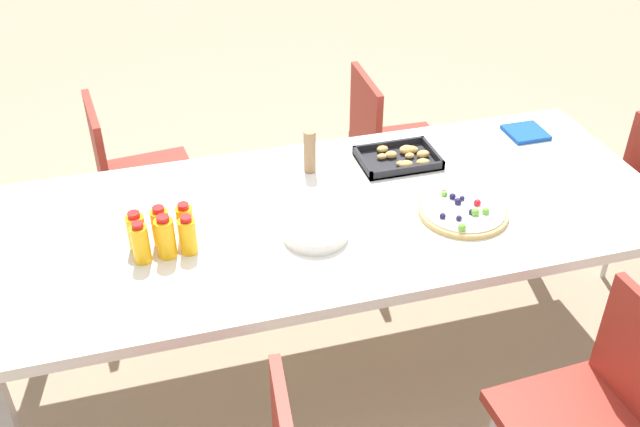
# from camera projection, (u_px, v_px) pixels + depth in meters

# --- Properties ---
(ground_plane) EXTENTS (12.00, 12.00, 0.00)m
(ground_plane) POSITION_uv_depth(u_px,v_px,m) (329.00, 363.00, 2.87)
(ground_plane) COLOR gray
(party_table) EXTENTS (2.33, 0.95, 0.74)m
(party_table) POSITION_uv_depth(u_px,v_px,m) (330.00, 224.00, 2.48)
(party_table) COLOR silver
(party_table) RESTS_ON ground_plane
(chair_near_right) EXTENTS (0.42, 0.42, 0.83)m
(chair_near_right) POSITION_uv_depth(u_px,v_px,m) (601.00, 411.00, 2.04)
(chair_near_right) COLOR maroon
(chair_near_right) RESTS_ON ground_plane
(chair_far_right) EXTENTS (0.41, 0.41, 0.83)m
(chair_far_right) POSITION_uv_depth(u_px,v_px,m) (388.00, 142.00, 3.33)
(chair_far_right) COLOR maroon
(chair_far_right) RESTS_ON ground_plane
(chair_far_left) EXTENTS (0.44, 0.44, 0.83)m
(chair_far_left) POSITION_uv_depth(u_px,v_px,m) (132.00, 172.00, 3.11)
(chair_far_left) COLOR maroon
(chair_far_left) RESTS_ON ground_plane
(juice_bottle_0) EXTENTS (0.05, 0.05, 0.14)m
(juice_bottle_0) POSITION_uv_depth(u_px,v_px,m) (141.00, 243.00, 2.18)
(juice_bottle_0) COLOR #F9AE14
(juice_bottle_0) RESTS_ON party_table
(juice_bottle_1) EXTENTS (0.06, 0.06, 0.15)m
(juice_bottle_1) POSITION_uv_depth(u_px,v_px,m) (166.00, 237.00, 2.20)
(juice_bottle_1) COLOR #FAAE14
(juice_bottle_1) RESTS_ON party_table
(juice_bottle_2) EXTENTS (0.05, 0.05, 0.13)m
(juice_bottle_2) POSITION_uv_depth(u_px,v_px,m) (188.00, 236.00, 2.22)
(juice_bottle_2) COLOR #FAAD14
(juice_bottle_2) RESTS_ON party_table
(juice_bottle_3) EXTENTS (0.06, 0.06, 0.13)m
(juice_bottle_3) POSITION_uv_depth(u_px,v_px,m) (137.00, 232.00, 2.24)
(juice_bottle_3) COLOR #F8AF14
(juice_bottle_3) RESTS_ON party_table
(juice_bottle_4) EXTENTS (0.06, 0.06, 0.14)m
(juice_bottle_4) POSITION_uv_depth(u_px,v_px,m) (161.00, 227.00, 2.25)
(juice_bottle_4) COLOR #FAAF14
(juice_bottle_4) RESTS_ON party_table
(juice_bottle_5) EXTENTS (0.05, 0.05, 0.14)m
(juice_bottle_5) POSITION_uv_depth(u_px,v_px,m) (185.00, 223.00, 2.28)
(juice_bottle_5) COLOR #F9AC14
(juice_bottle_5) RESTS_ON party_table
(fruit_pizza) EXTENTS (0.30, 0.30, 0.05)m
(fruit_pizza) POSITION_uv_depth(u_px,v_px,m) (463.00, 211.00, 2.42)
(fruit_pizza) COLOR tan
(fruit_pizza) RESTS_ON party_table
(snack_tray) EXTENTS (0.29, 0.21, 0.04)m
(snack_tray) POSITION_uv_depth(u_px,v_px,m) (402.00, 158.00, 2.71)
(snack_tray) COLOR black
(snack_tray) RESTS_ON party_table
(plate_stack) EXTENTS (0.21, 0.21, 0.04)m
(plate_stack) POSITION_uv_depth(u_px,v_px,m) (316.00, 232.00, 2.31)
(plate_stack) COLOR silver
(plate_stack) RESTS_ON party_table
(napkin_stack) EXTENTS (0.15, 0.15, 0.02)m
(napkin_stack) POSITION_uv_depth(u_px,v_px,m) (526.00, 133.00, 2.89)
(napkin_stack) COLOR #194CA5
(napkin_stack) RESTS_ON party_table
(cardboard_tube) EXTENTS (0.04, 0.04, 0.16)m
(cardboard_tube) POSITION_uv_depth(u_px,v_px,m) (310.00, 152.00, 2.61)
(cardboard_tube) COLOR #9E7A56
(cardboard_tube) RESTS_ON party_table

